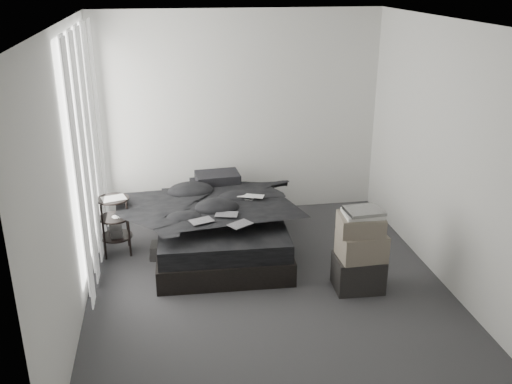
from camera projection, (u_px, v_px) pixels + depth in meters
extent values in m
cube|color=#343336|center=(269.00, 289.00, 5.78)|extent=(3.60, 4.20, 0.01)
cube|color=white|center=(271.00, 23.00, 4.83)|extent=(3.60, 4.20, 0.01)
cube|color=silver|center=(239.00, 115.00, 7.24)|extent=(3.60, 0.01, 2.60)
cube|color=silver|center=(335.00, 281.00, 3.38)|extent=(3.60, 0.01, 2.60)
cube|color=silver|center=(70.00, 179.00, 5.04)|extent=(0.01, 4.20, 2.60)
cube|color=silver|center=(450.00, 158.00, 5.58)|extent=(0.01, 4.20, 2.60)
cube|color=white|center=(84.00, 144.00, 5.85)|extent=(0.02, 2.00, 2.30)
cube|color=white|center=(89.00, 151.00, 5.88)|extent=(0.06, 2.12, 2.48)
cube|color=black|center=(221.00, 240.00, 6.54)|extent=(1.47, 1.91, 0.25)
cube|color=black|center=(221.00, 222.00, 6.46)|extent=(1.42, 1.85, 0.20)
imported|color=black|center=(220.00, 207.00, 6.34)|extent=(1.43, 1.64, 0.22)
cube|color=black|center=(213.00, 187.00, 7.06)|extent=(0.57, 0.40, 0.13)
cube|color=black|center=(217.00, 178.00, 7.01)|extent=(0.55, 0.40, 0.12)
imported|color=silver|center=(250.00, 192.00, 6.42)|extent=(0.35, 0.28, 0.02)
cube|color=black|center=(201.00, 215.00, 5.86)|extent=(0.27, 0.22, 0.01)
cube|color=black|center=(226.00, 208.00, 6.01)|extent=(0.27, 0.21, 0.01)
cube|color=black|center=(240.00, 217.00, 5.77)|extent=(0.28, 0.26, 0.01)
cylinder|color=black|center=(115.00, 226.00, 6.41)|extent=(0.40, 0.40, 0.66)
cube|color=white|center=(114.00, 199.00, 6.29)|extent=(0.30, 0.25, 0.01)
cube|color=black|center=(158.00, 251.00, 6.39)|extent=(0.19, 0.25, 0.16)
cube|color=black|center=(358.00, 273.00, 5.74)|extent=(0.49, 0.39, 0.35)
cube|color=#6B6154|center=(362.00, 245.00, 5.62)|extent=(0.45, 0.36, 0.27)
cube|color=#6B6154|center=(361.00, 224.00, 5.54)|extent=(0.45, 0.38, 0.19)
cube|color=silver|center=(363.00, 214.00, 5.50)|extent=(0.37, 0.30, 0.04)
cube|color=silver|center=(364.00, 211.00, 5.48)|extent=(0.37, 0.30, 0.03)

